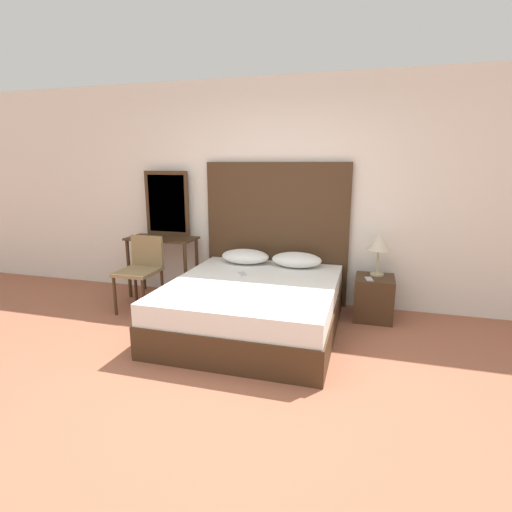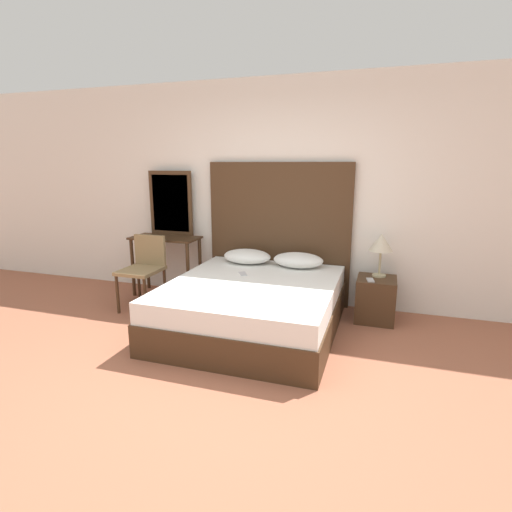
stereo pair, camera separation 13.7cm
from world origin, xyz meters
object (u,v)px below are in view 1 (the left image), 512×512
object	(u,v)px
nightstand	(374,298)
phone_on_nightstand	(369,279)
phone_on_bed	(242,274)
vanity_desk	(162,250)
bed	(253,306)
chair	(142,267)
table_lamp	(379,243)

from	to	relation	value
nightstand	phone_on_nightstand	world-z (taller)	phone_on_nightstand
phone_on_bed	vanity_desk	xyz separation A→B (m)	(-1.25, 0.50, 0.09)
bed	chair	size ratio (longest dim) A/B	2.22
nightstand	chair	size ratio (longest dim) A/B	0.56
phone_on_nightstand	chair	size ratio (longest dim) A/B	0.19
table_lamp	vanity_desk	xyz separation A→B (m)	(-2.67, -0.02, -0.23)
nightstand	chair	distance (m)	2.71
phone_on_bed	bed	bearing A→B (deg)	-50.19
bed	table_lamp	xyz separation A→B (m)	(1.22, 0.76, 0.59)
phone_on_nightstand	nightstand	bearing A→B (deg)	59.04
phone_on_bed	phone_on_nightstand	xyz separation A→B (m)	(1.34, 0.33, -0.04)
bed	table_lamp	distance (m)	1.56
table_lamp	phone_on_nightstand	world-z (taller)	table_lamp
phone_on_nightstand	vanity_desk	world-z (taller)	vanity_desk
phone_on_bed	chair	bearing A→B (deg)	179.23
vanity_desk	chair	xyz separation A→B (m)	(-0.01, -0.49, -0.10)
vanity_desk	nightstand	bearing A→B (deg)	-1.45
nightstand	phone_on_nightstand	xyz separation A→B (m)	(-0.07, -0.11, 0.25)
phone_on_nightstand	phone_on_bed	bearing A→B (deg)	-166.28
nightstand	table_lamp	xyz separation A→B (m)	(0.02, 0.09, 0.61)
bed	vanity_desk	world-z (taller)	vanity_desk
bed	phone_on_nightstand	world-z (taller)	bed
nightstand	chair	xyz separation A→B (m)	(-2.67, -0.42, 0.27)
table_lamp	phone_on_nightstand	distance (m)	0.42
bed	vanity_desk	size ratio (longest dim) A/B	2.17
phone_on_bed	chair	xyz separation A→B (m)	(-1.26, 0.02, -0.02)
table_lamp	phone_on_nightstand	bearing A→B (deg)	-112.79
nightstand	vanity_desk	distance (m)	2.68
vanity_desk	phone_on_nightstand	bearing A→B (deg)	-3.94
table_lamp	nightstand	bearing A→B (deg)	-101.05
nightstand	phone_on_bed	bearing A→B (deg)	-162.70
phone_on_bed	nightstand	world-z (taller)	phone_on_bed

